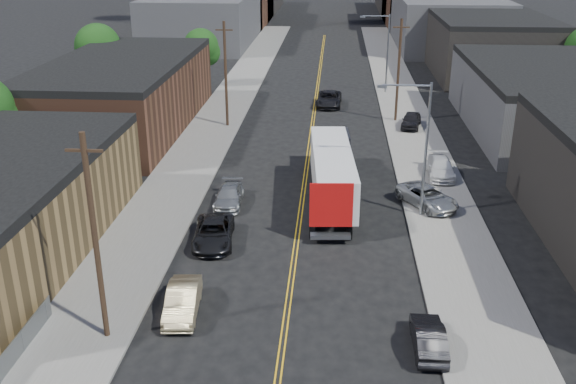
% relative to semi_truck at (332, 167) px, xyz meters
% --- Properties ---
extents(ground, '(260.00, 260.00, 0.00)m').
position_rel_semi_truck_xyz_m(ground, '(-2.06, 32.12, -2.25)').
color(ground, black).
rests_on(ground, ground).
extents(centerline, '(0.32, 120.00, 0.01)m').
position_rel_semi_truck_xyz_m(centerline, '(-2.06, 17.12, -2.24)').
color(centerline, gold).
rests_on(centerline, ground).
extents(sidewalk_left, '(5.00, 140.00, 0.15)m').
position_rel_semi_truck_xyz_m(sidewalk_left, '(-11.56, 17.12, -2.17)').
color(sidewalk_left, slate).
rests_on(sidewalk_left, ground).
extents(sidewalk_right, '(5.00, 140.00, 0.15)m').
position_rel_semi_truck_xyz_m(sidewalk_right, '(7.44, 17.12, -2.17)').
color(sidewalk_right, slate).
rests_on(sidewalk_right, ground).
extents(warehouse_brown, '(12.00, 26.00, 6.60)m').
position_rel_semi_truck_xyz_m(warehouse_brown, '(-20.06, 16.12, 1.05)').
color(warehouse_brown, '#553222').
rests_on(warehouse_brown, ground).
extents(industrial_right_b, '(14.00, 24.00, 6.10)m').
position_rel_semi_truck_xyz_m(industrial_right_b, '(19.94, 18.12, 0.80)').
color(industrial_right_b, '#3B3A3D').
rests_on(industrial_right_b, ground).
extents(industrial_right_c, '(14.00, 22.00, 7.60)m').
position_rel_semi_truck_xyz_m(industrial_right_c, '(19.94, 44.12, 1.55)').
color(industrial_right_c, black).
rests_on(industrial_right_c, ground).
extents(skyline_left_a, '(16.00, 30.00, 8.00)m').
position_rel_semi_truck_xyz_m(skyline_left_a, '(-22.06, 67.12, 1.75)').
color(skyline_left_a, '#3B3A3D').
rests_on(skyline_left_a, ground).
extents(skyline_right_a, '(16.00, 30.00, 8.00)m').
position_rel_semi_truck_xyz_m(skyline_right_a, '(17.94, 67.12, 1.75)').
color(skyline_right_a, '#3B3A3D').
rests_on(skyline_right_a, ground).
extents(streetlight_near, '(3.39, 0.25, 9.00)m').
position_rel_semi_truck_xyz_m(streetlight_near, '(5.54, -2.88, 3.08)').
color(streetlight_near, gray).
rests_on(streetlight_near, ground).
extents(streetlight_far, '(3.39, 0.25, 9.00)m').
position_rel_semi_truck_xyz_m(streetlight_far, '(5.54, 32.12, 3.08)').
color(streetlight_far, gray).
rests_on(streetlight_far, ground).
extents(utility_pole_left_near, '(1.60, 0.26, 10.00)m').
position_rel_semi_truck_xyz_m(utility_pole_left_near, '(-10.26, -17.88, 2.89)').
color(utility_pole_left_near, black).
rests_on(utility_pole_left_near, ground).
extents(utility_pole_left_far, '(1.60, 0.26, 10.00)m').
position_rel_semi_truck_xyz_m(utility_pole_left_far, '(-10.26, 17.12, 2.89)').
color(utility_pole_left_far, black).
rests_on(utility_pole_left_far, ground).
extents(utility_pole_right, '(1.60, 0.26, 10.00)m').
position_rel_semi_truck_xyz_m(utility_pole_right, '(6.14, 20.12, 2.89)').
color(utility_pole_right, black).
rests_on(utility_pole_right, ground).
extents(tree_left_mid, '(5.10, 5.04, 8.37)m').
position_rel_semi_truck_xyz_m(tree_left_mid, '(-26.00, 27.12, 3.23)').
color(tree_left_mid, black).
rests_on(tree_left_mid, ground).
extents(tree_left_far, '(4.35, 4.20, 6.97)m').
position_rel_semi_truck_xyz_m(tree_left_far, '(-16.00, 34.12, 2.32)').
color(tree_left_far, black).
rests_on(tree_left_far, ground).
extents(semi_truck, '(3.38, 15.24, 3.95)m').
position_rel_semi_truck_xyz_m(semi_truck, '(0.00, 0.00, 0.00)').
color(semi_truck, silver).
rests_on(semi_truck, ground).
extents(car_left_b, '(1.88, 4.42, 1.42)m').
position_rel_semi_truck_xyz_m(car_left_b, '(-7.19, -15.59, -1.54)').
color(car_left_b, '#978863').
rests_on(car_left_b, ground).
extents(car_left_c, '(2.82, 5.24, 1.40)m').
position_rel_semi_truck_xyz_m(car_left_c, '(-7.06, -7.82, -1.55)').
color(car_left_c, black).
rests_on(car_left_c, ground).
extents(car_left_d, '(1.90, 4.45, 1.28)m').
position_rel_semi_truck_xyz_m(car_left_d, '(-7.06, -1.88, -1.61)').
color(car_left_d, '#979A9C').
rests_on(car_left_d, ground).
extents(car_right_oncoming, '(1.37, 3.89, 1.28)m').
position_rel_semi_truck_xyz_m(car_right_oncoming, '(4.54, -17.71, -1.61)').
color(car_right_oncoming, black).
rests_on(car_right_oncoming, ground).
extents(car_right_lot_a, '(4.52, 5.38, 1.37)m').
position_rel_semi_truck_xyz_m(car_right_lot_a, '(6.51, -1.43, -1.42)').
color(car_right_lot_a, '#A4A6A9').
rests_on(car_right_lot_a, sidewalk_right).
extents(car_right_lot_b, '(2.03, 4.75, 1.36)m').
position_rel_semi_truck_xyz_m(car_right_lot_b, '(8.26, 4.50, -1.42)').
color(car_right_lot_b, silver).
rests_on(car_right_lot_b, sidewalk_right).
extents(car_right_lot_c, '(2.46, 4.40, 1.42)m').
position_rel_semi_truck_xyz_m(car_right_lot_c, '(7.41, 17.66, -1.39)').
color(car_right_lot_c, black).
rests_on(car_right_lot_c, sidewalk_right).
extents(car_ahead_truck, '(2.78, 5.66, 1.55)m').
position_rel_semi_truck_xyz_m(car_ahead_truck, '(-0.56, 25.82, -1.48)').
color(car_ahead_truck, black).
rests_on(car_ahead_truck, ground).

